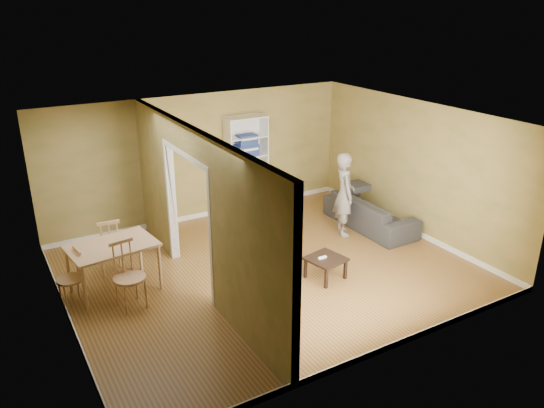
{
  "coord_description": "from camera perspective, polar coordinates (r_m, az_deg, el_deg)",
  "views": [
    {
      "loc": [
        -3.99,
        -7.0,
        4.33
      ],
      "look_at": [
        0.2,
        0.2,
        1.1
      ],
      "focal_mm": 35.0,
      "sensor_mm": 36.0,
      "label": 1
    }
  ],
  "objects": [
    {
      "name": "room_shell",
      "position": [
        8.61,
        -0.48,
        0.58
      ],
      "size": [
        6.5,
        6.5,
        6.5
      ],
      "color": "olive",
      "rests_on": "ground"
    },
    {
      "name": "partition",
      "position": [
        8.12,
        -7.85,
        -0.92
      ],
      "size": [
        0.22,
        5.5,
        2.6
      ],
      "primitive_type": null,
      "color": "tan",
      "rests_on": "ground"
    },
    {
      "name": "wall_speaker",
      "position": [
        11.4,
        -0.66,
        8.89
      ],
      "size": [
        0.1,
        0.1,
        0.1
      ],
      "primitive_type": "cube",
      "color": "black",
      "rests_on": "room_shell"
    },
    {
      "name": "sofa",
      "position": [
        10.83,
        10.53,
        -0.44
      ],
      "size": [
        2.11,
        0.91,
        0.8
      ],
      "primitive_type": "imported",
      "rotation": [
        0.0,
        0.0,
        1.57
      ],
      "color": "#23232A",
      "rests_on": "ground"
    },
    {
      "name": "person",
      "position": [
        10.26,
        7.82,
        1.81
      ],
      "size": [
        0.85,
        0.77,
        1.92
      ],
      "primitive_type": "imported",
      "rotation": [
        0.0,
        0.0,
        1.19
      ],
      "color": "slate",
      "rests_on": "ground"
    },
    {
      "name": "bookshelf",
      "position": [
        11.29,
        -2.9,
        4.25
      ],
      "size": [
        0.88,
        0.38,
        2.09
      ],
      "color": "white",
      "rests_on": "ground"
    },
    {
      "name": "paper_box_navy_a",
      "position": [
        11.39,
        -2.86,
        1.74
      ],
      "size": [
        0.4,
        0.26,
        0.21
      ],
      "primitive_type": "cube",
      "color": "navy",
      "rests_on": "bookshelf"
    },
    {
      "name": "paper_box_teal",
      "position": [
        11.25,
        -3.01,
        3.76
      ],
      "size": [
        0.45,
        0.29,
        0.23
      ],
      "primitive_type": "cube",
      "color": "#268668",
      "rests_on": "bookshelf"
    },
    {
      "name": "paper_box_navy_b",
      "position": [
        11.16,
        -2.75,
        5.83
      ],
      "size": [
        0.46,
        0.3,
        0.24
      ],
      "primitive_type": "cube",
      "color": "navy",
      "rests_on": "bookshelf"
    },
    {
      "name": "paper_box_navy_c",
      "position": [
        11.11,
        -2.73,
        6.8
      ],
      "size": [
        0.41,
        0.26,
        0.21
      ],
      "primitive_type": "cube",
      "color": "navy",
      "rests_on": "bookshelf"
    },
    {
      "name": "coffee_table",
      "position": [
        8.79,
        5.8,
        -6.11
      ],
      "size": [
        0.56,
        0.56,
        0.37
      ],
      "rotation": [
        0.0,
        0.0,
        0.21
      ],
      "color": "black",
      "rests_on": "ground"
    },
    {
      "name": "game_controller",
      "position": [
        8.73,
        5.43,
        -5.75
      ],
      "size": [
        0.15,
        0.04,
        0.03
      ],
      "primitive_type": "cube",
      "color": "white",
      "rests_on": "coffee_table"
    },
    {
      "name": "dining_table",
      "position": [
        8.56,
        -16.81,
        -4.7
      ],
      "size": [
        1.29,
        0.86,
        0.81
      ],
      "rotation": [
        0.0,
        0.0,
        0.12
      ],
      "color": "#DAAA81",
      "rests_on": "ground"
    },
    {
      "name": "chair_left",
      "position": [
        8.55,
        -20.92,
        -7.42
      ],
      "size": [
        0.45,
        0.45,
        0.88
      ],
      "primitive_type": null,
      "rotation": [
        0.0,
        0.0,
        -1.44
      ],
      "color": "tan",
      "rests_on": "ground"
    },
    {
      "name": "chair_near",
      "position": [
        8.15,
        -15.09,
        -7.5
      ],
      "size": [
        0.54,
        0.54,
        1.04
      ],
      "primitive_type": null,
      "rotation": [
        0.0,
        0.0,
        0.15
      ],
      "color": "tan",
      "rests_on": "ground"
    },
    {
      "name": "chair_far",
      "position": [
        9.24,
        -17.06,
        -4.26
      ],
      "size": [
        0.51,
        0.51,
        1.01
      ],
      "primitive_type": null,
      "rotation": [
        0.0,
        0.0,
        3.04
      ],
      "color": "tan",
      "rests_on": "ground"
    }
  ]
}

